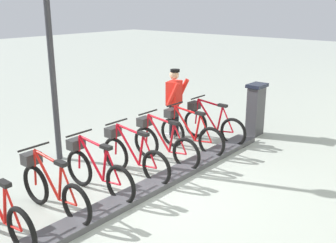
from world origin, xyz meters
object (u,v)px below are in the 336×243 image
object	(u,v)px
bike_docked_3	(132,155)
bike_docked_4	(96,170)
lamp_post	(49,30)
payment_kiosk	(256,109)
bike_docked_1	(189,132)
bike_docked_5	(52,188)
bike_docked_2	(163,143)
bike_docked_0	(211,123)
worker_near_rack	(174,101)

from	to	relation	value
bike_docked_3	bike_docked_4	distance (m)	0.87
lamp_post	payment_kiosk	bearing A→B (deg)	-120.77
lamp_post	bike_docked_1	bearing A→B (deg)	-131.17
bike_docked_5	lamp_post	distance (m)	3.19
bike_docked_2	bike_docked_5	xyz separation A→B (m)	(0.00, 2.62, 0.00)
bike_docked_2	bike_docked_3	distance (m)	0.87
bike_docked_0	bike_docked_3	xyz separation A→B (m)	(0.00, 2.62, 0.00)
payment_kiosk	worker_near_rack	bearing A→B (deg)	45.11
lamp_post	bike_docked_0	bearing A→B (deg)	-121.65
bike_docked_1	bike_docked_3	bearing A→B (deg)	90.00
bike_docked_0	worker_near_rack	size ratio (longest dim) A/B	1.04
bike_docked_0	bike_docked_5	bearing A→B (deg)	90.00
bike_docked_5	bike_docked_1	bearing A→B (deg)	-90.00
bike_docked_0	bike_docked_2	size ratio (longest dim) A/B	1.00
bike_docked_0	bike_docked_1	distance (m)	0.87
bike_docked_1	bike_docked_4	xyz separation A→B (m)	(0.00, 2.62, 0.00)
bike_docked_1	bike_docked_2	xyz separation A→B (m)	(0.00, 0.87, 0.00)
bike_docked_3	bike_docked_5	bearing A→B (deg)	90.00
bike_docked_1	bike_docked_3	world-z (taller)	same
bike_docked_1	bike_docked_5	distance (m)	3.49
bike_docked_1	lamp_post	bearing A→B (deg)	48.83
bike_docked_4	bike_docked_1	bearing A→B (deg)	-90.00
bike_docked_2	bike_docked_5	world-z (taller)	same
bike_docked_3	lamp_post	size ratio (longest dim) A/B	0.43
bike_docked_1	bike_docked_5	xyz separation A→B (m)	(0.00, 3.49, 0.00)
bike_docked_0	bike_docked_5	size ratio (longest dim) A/B	1.00
bike_docked_1	worker_near_rack	distance (m)	1.10
worker_near_rack	bike_docked_5	bearing A→B (deg)	101.67
bike_docked_1	bike_docked_0	bearing A→B (deg)	-90.00
bike_docked_3	worker_near_rack	world-z (taller)	worker_near_rack
bike_docked_2	worker_near_rack	xyz separation A→B (m)	(0.83, -1.40, 0.48)
bike_docked_4	worker_near_rack	xyz separation A→B (m)	(0.83, -3.15, 0.48)
bike_docked_3	worker_near_rack	distance (m)	2.47
payment_kiosk	worker_near_rack	xyz separation A→B (m)	(1.40, 1.41, 0.24)
bike_docked_2	payment_kiosk	bearing A→B (deg)	-101.50
bike_docked_1	bike_docked_3	size ratio (longest dim) A/B	1.00
payment_kiosk	bike_docked_4	xyz separation A→B (m)	(0.57, 4.55, -0.24)
payment_kiosk	lamp_post	distance (m)	5.08
bike_docked_2	worker_near_rack	distance (m)	1.70
payment_kiosk	bike_docked_4	distance (m)	4.60
bike_docked_4	bike_docked_0	bearing A→B (deg)	-90.00
payment_kiosk	worker_near_rack	size ratio (longest dim) A/B	0.77
bike_docked_3	payment_kiosk	bearing A→B (deg)	-98.83
bike_docked_3	lamp_post	xyz separation A→B (m)	(1.82, 0.34, 2.21)
bike_docked_5	worker_near_rack	world-z (taller)	worker_near_rack
bike_docked_3	bike_docked_5	distance (m)	1.74
worker_near_rack	lamp_post	world-z (taller)	lamp_post
worker_near_rack	bike_docked_4	bearing A→B (deg)	104.78
payment_kiosk	lamp_post	bearing A→B (deg)	59.23
payment_kiosk	bike_docked_4	size ratio (longest dim) A/B	0.74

